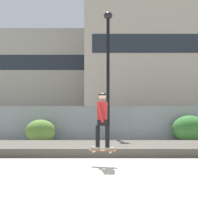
{
  "coord_description": "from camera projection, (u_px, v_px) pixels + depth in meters",
  "views": [
    {
      "loc": [
        0.04,
        -8.52,
        1.77
      ],
      "look_at": [
        0.02,
        2.35,
        1.6
      ],
      "focal_mm": 47.71,
      "sensor_mm": 36.0,
      "label": 1
    }
  ],
  "objects": [
    {
      "name": "ground_plane",
      "position": [
        98.0,
        169.0,
        8.54
      ],
      "size": [
        120.0,
        120.0,
        0.0
      ],
      "primitive_type": "plane",
      "color": "#9E998E"
    },
    {
      "name": "parked_car_mid",
      "position": [
        123.0,
        122.0,
        18.84
      ],
      "size": [
        4.54,
        2.25,
        1.66
      ],
      "color": "maroon",
      "rests_on": "ground_plane"
    },
    {
      "name": "street_lamp",
      "position": [
        109.0,
        61.0,
        14.89
      ],
      "size": [
        0.44,
        0.44,
        6.55
      ],
      "color": "black",
      "rests_on": "ground_plane"
    },
    {
      "name": "parked_car_near",
      "position": [
        25.0,
        122.0,
        19.15
      ],
      "size": [
        4.46,
        2.07,
        1.66
      ],
      "color": "#474C54",
      "rests_on": "ground_plane"
    },
    {
      "name": "gravel_berm",
      "position": [
        99.0,
        148.0,
        11.85
      ],
      "size": [
        17.54,
        2.82,
        0.31
      ],
      "primitive_type": "cube",
      "color": "#4C473F",
      "rests_on": "ground_plane"
    },
    {
      "name": "shrub_center",
      "position": [
        190.0,
        129.0,
        15.21
      ],
      "size": [
        1.76,
        1.44,
        1.36
      ],
      "color": "#336B2D",
      "rests_on": "ground_plane"
    },
    {
      "name": "library_building",
      "position": [
        33.0,
        77.0,
        54.41
      ],
      "size": [
        31.58,
        10.95,
        14.82
      ],
      "color": "gray",
      "rests_on": "ground_plane"
    },
    {
      "name": "shrub_left",
      "position": [
        41.0,
        131.0,
        14.96
      ],
      "size": [
        1.5,
        1.23,
        1.16
      ],
      "color": "#567A33",
      "rests_on": "ground_plane"
    },
    {
      "name": "office_block",
      "position": [
        173.0,
        64.0,
        44.68
      ],
      "size": [
        26.15,
        10.97,
        16.49
      ],
      "color": "#9E9384",
      "rests_on": "ground_plane"
    },
    {
      "name": "skater",
      "position": [
        103.0,
        118.0,
        8.92
      ],
      "size": [
        0.72,
        0.62,
        1.72
      ],
      "color": "gray",
      "rests_on": "skateboard"
    },
    {
      "name": "chain_fence",
      "position": [
        99.0,
        123.0,
        15.75
      ],
      "size": [
        17.35,
        0.06,
        1.85
      ],
      "color": "gray",
      "rests_on": "ground_plane"
    },
    {
      "name": "skateboard",
      "position": [
        103.0,
        151.0,
        8.94
      ],
      "size": [
        0.82,
        0.4,
        0.07
      ],
      "color": "#9E5B33"
    }
  ]
}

